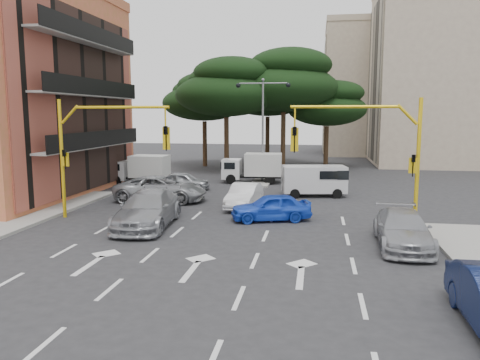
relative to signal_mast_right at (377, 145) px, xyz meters
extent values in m
plane|color=#28282B|center=(-6.80, -1.99, -3.88)|extent=(120.00, 120.00, 0.00)
cube|color=gray|center=(-6.80, 14.01, -3.81)|extent=(1.40, 6.00, 0.15)
cube|color=black|center=(-17.24, 6.01, 2.12)|extent=(0.12, 14.72, 11.20)
cube|color=tan|center=(13.20, 30.01, 5.12)|extent=(20.00, 12.00, 18.00)
cube|color=black|center=(3.14, 30.01, 4.62)|extent=(0.12, 11.04, 16.20)
cube|color=tan|center=(6.20, 42.01, 4.12)|extent=(16.00, 12.00, 16.00)
cube|color=black|center=(-1.86, 42.01, 3.62)|extent=(0.12, 11.04, 14.20)
cube|color=tan|center=(6.20, 42.01, 12.47)|extent=(16.15, 12.15, 0.70)
cylinder|color=#382616|center=(-10.80, 20.01, -1.41)|extent=(0.44, 0.44, 4.95)
ellipsoid|color=black|center=(-10.80, 20.01, 3.05)|extent=(9.15, 9.15, 3.87)
ellipsoid|color=black|center=(-10.20, 19.61, 4.92)|extent=(6.86, 6.86, 2.86)
ellipsoid|color=black|center=(-11.30, 20.31, 4.37)|extent=(6.07, 6.07, 2.64)
cylinder|color=#382616|center=(-5.80, 22.01, -1.18)|extent=(0.44, 0.44, 5.40)
ellipsoid|color=black|center=(-5.80, 22.01, 3.68)|extent=(9.98, 9.98, 4.22)
ellipsoid|color=black|center=(-5.20, 21.61, 5.72)|extent=(7.49, 7.49, 3.12)
ellipsoid|color=black|center=(-6.30, 22.31, 5.12)|extent=(6.62, 6.62, 2.88)
cylinder|color=#382616|center=(-13.80, 24.01, -1.63)|extent=(0.44, 0.44, 4.50)
ellipsoid|color=black|center=(-13.80, 24.01, 2.42)|extent=(8.32, 8.32, 3.52)
ellipsoid|color=black|center=(-13.20, 23.61, 4.12)|extent=(6.24, 6.24, 2.60)
ellipsoid|color=black|center=(-14.30, 24.31, 3.62)|extent=(5.52, 5.52, 2.40)
cylinder|color=#382616|center=(-1.80, 24.01, -1.86)|extent=(0.44, 0.44, 4.05)
ellipsoid|color=black|center=(-1.80, 24.01, 1.79)|extent=(7.49, 7.49, 3.17)
ellipsoid|color=black|center=(-1.20, 23.61, 3.32)|extent=(5.62, 5.62, 2.34)
ellipsoid|color=black|center=(-2.30, 24.31, 2.87)|extent=(4.97, 4.97, 2.16)
cylinder|color=#382616|center=(-7.80, 27.01, -1.41)|extent=(0.44, 0.44, 4.95)
ellipsoid|color=black|center=(-7.80, 27.01, 3.05)|extent=(9.15, 9.15, 3.87)
ellipsoid|color=black|center=(-7.20, 26.61, 4.92)|extent=(6.86, 6.86, 2.86)
ellipsoid|color=black|center=(-8.30, 27.31, 4.37)|extent=(6.07, 6.07, 2.64)
cylinder|color=yellow|center=(1.80, 0.01, -0.88)|extent=(0.18, 0.18, 6.00)
cylinder|color=yellow|center=(1.25, 0.01, 1.37)|extent=(0.95, 0.14, 0.95)
cylinder|color=yellow|center=(-1.50, 0.01, 1.72)|extent=(4.80, 0.14, 0.14)
cylinder|color=yellow|center=(-3.70, 0.01, 1.27)|extent=(0.08, 0.08, 0.90)
imported|color=black|center=(-3.70, 0.01, 0.22)|extent=(0.20, 0.24, 1.20)
cube|color=yellow|center=(-3.70, 0.09, 0.22)|extent=(0.36, 0.06, 1.10)
imported|color=black|center=(1.58, -0.14, -0.88)|extent=(0.16, 0.20, 1.00)
cube|color=yellow|center=(1.58, -0.04, -0.88)|extent=(0.35, 0.08, 0.70)
cylinder|color=yellow|center=(-15.40, 0.01, -0.88)|extent=(0.18, 0.18, 6.00)
cylinder|color=yellow|center=(-14.85, 0.01, 1.37)|extent=(0.95, 0.14, 0.95)
cylinder|color=yellow|center=(-12.10, 0.01, 1.72)|extent=(4.80, 0.14, 0.14)
cylinder|color=yellow|center=(-9.90, 0.01, 1.27)|extent=(0.08, 0.08, 0.90)
imported|color=black|center=(-9.90, 0.01, 0.22)|extent=(0.20, 0.24, 1.20)
cube|color=yellow|center=(-9.90, 0.09, 0.22)|extent=(0.36, 0.06, 1.10)
imported|color=black|center=(-15.18, -0.14, -0.88)|extent=(0.16, 0.20, 1.00)
cube|color=yellow|center=(-15.18, -0.04, -0.88)|extent=(0.35, 0.08, 0.70)
cylinder|color=slate|center=(-6.80, 14.01, 0.02)|extent=(0.16, 0.16, 7.50)
cylinder|color=slate|center=(-7.70, 14.01, 3.67)|extent=(1.80, 0.10, 0.10)
sphere|color=black|center=(-8.70, 14.01, 3.52)|extent=(0.36, 0.36, 0.36)
cylinder|color=slate|center=(-5.90, 14.01, 3.67)|extent=(1.80, 0.10, 0.10)
sphere|color=black|center=(-4.90, 14.01, 3.52)|extent=(0.36, 0.36, 0.36)
sphere|color=slate|center=(-6.80, 14.01, 3.92)|extent=(0.24, 0.24, 0.24)
imported|color=silver|center=(-6.67, 4.01, -3.20)|extent=(1.73, 4.22, 1.36)
imported|color=blue|center=(-4.86, 1.01, -3.21)|extent=(4.25, 2.65, 1.35)
imported|color=#97999F|center=(-10.48, -1.16, -3.06)|extent=(2.71, 5.83, 1.65)
imported|color=#979A9F|center=(-11.95, 5.01, -3.12)|extent=(5.55, 2.61, 1.53)
imported|color=#A5A9AE|center=(-11.80, 9.45, -3.27)|extent=(3.63, 1.46, 1.24)
imported|color=#9C9EA4|center=(0.80, -2.74, -3.17)|extent=(2.14, 4.97, 1.43)
camera|label=1|loc=(-2.67, -21.77, 1.44)|focal=35.00mm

